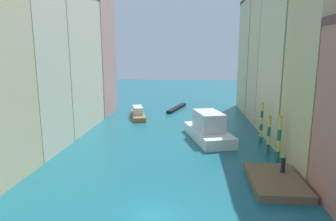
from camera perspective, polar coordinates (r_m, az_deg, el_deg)
The scene contains 16 objects.
ground_plane at distance 42.88m, azimuth 1.28°, elevation -2.93°, with size 154.00×154.00×0.00m, color #196070.
building_left_1 at distance 33.87m, azimuth -26.88°, elevation 9.36°, with size 7.18×7.41×20.08m.
building_left_2 at distance 42.63m, azimuth -19.88°, elevation 9.00°, with size 7.18×12.21×18.61m.
building_left_3 at distance 52.29m, azimuth -15.21°, elevation 10.76°, with size 7.18×8.18×20.83m.
building_right_2 at distance 38.23m, azimuth 24.36°, elevation 9.17°, with size 7.18×11.13×19.46m.
building_right_3 at distance 47.11m, azimuth 20.57°, elevation 9.54°, with size 7.18×7.31×19.35m.
building_right_4 at distance 55.96m, azimuth 18.04°, elevation 10.22°, with size 7.18×10.19×20.11m.
waterfront_dock at distance 25.50m, azimuth 20.37°, elevation -12.88°, with size 4.03×6.35×0.62m.
person_on_dock at distance 26.38m, azimuth 21.71°, elevation -9.84°, with size 0.36×0.36×1.48m.
mooring_pole_0 at distance 29.93m, azimuth 21.01°, elevation -5.09°, with size 0.38×0.38×4.72m.
mooring_pole_1 at distance 32.38m, azimuth 19.20°, elevation -4.33°, with size 0.37×0.37×4.12m.
mooring_pole_2 at distance 35.60m, azimuth 17.90°, elevation -2.21°, with size 0.35×0.35×4.94m.
vaporetto_white at distance 36.03m, azimuth 7.93°, elevation -3.58°, with size 6.17×9.98×3.45m.
gondola_black at distance 55.17m, azimuth 1.75°, elevation 0.49°, with size 3.32×9.07×0.49m.
motorboat_0 at distance 48.22m, azimuth -5.94°, elevation -0.57°, with size 3.88×7.91×1.86m.
motorboat_1 at distance 45.91m, azimuth 8.15°, elevation -1.59°, with size 3.76×5.88×0.80m.
Camera 1 is at (2.40, -17.04, 10.36)m, focal length 30.99 mm.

